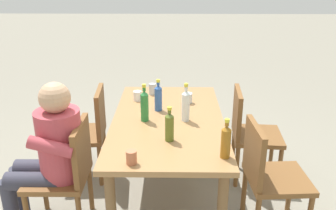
{
  "coord_description": "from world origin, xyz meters",
  "views": [
    {
      "loc": [
        2.7,
        0.04,
        1.94
      ],
      "look_at": [
        0.0,
        0.0,
        0.88
      ],
      "focal_mm": 38.98,
      "sensor_mm": 36.0,
      "label": 1
    }
  ],
  "objects": [
    {
      "name": "cup_glass",
      "position": [
        -0.36,
        0.17,
        0.8
      ],
      "size": [
        0.08,
        0.08,
        0.09
      ],
      "primitive_type": "cylinder",
      "color": "silver",
      "rests_on": "dining_table"
    },
    {
      "name": "cup_white",
      "position": [
        -0.41,
        -0.28,
        0.8
      ],
      "size": [
        0.07,
        0.07,
        0.09
      ],
      "primitive_type": "cylinder",
      "color": "white",
      "rests_on": "dining_table"
    },
    {
      "name": "cup_steel",
      "position": [
        -0.58,
        -0.16,
        0.81
      ],
      "size": [
        0.07,
        0.07,
        0.11
      ],
      "primitive_type": "cylinder",
      "color": "#B2B7BC",
      "rests_on": "dining_table"
    },
    {
      "name": "ground_plane",
      "position": [
        0.0,
        0.0,
        0.0
      ],
      "size": [
        24.0,
        24.0,
        0.0
      ],
      "primitive_type": "plane",
      "color": "gray"
    },
    {
      "name": "cup_terracotta",
      "position": [
        0.7,
        -0.22,
        0.8
      ],
      "size": [
        0.07,
        0.07,
        0.09
      ],
      "primitive_type": "cylinder",
      "color": "#BC6B47",
      "rests_on": "dining_table"
    },
    {
      "name": "bottle_blue",
      "position": [
        -0.18,
        -0.08,
        0.88
      ],
      "size": [
        0.06,
        0.06,
        0.27
      ],
      "color": "#2D56A3",
      "rests_on": "dining_table"
    },
    {
      "name": "dining_table",
      "position": [
        0.0,
        0.0,
        0.66
      ],
      "size": [
        1.6,
        0.89,
        0.76
      ],
      "color": "#A37547",
      "rests_on": "ground_plane"
    },
    {
      "name": "bottle_olive",
      "position": [
        0.38,
        0.02,
        0.87
      ],
      "size": [
        0.06,
        0.06,
        0.26
      ],
      "color": "#566623",
      "rests_on": "dining_table"
    },
    {
      "name": "chair_near_left",
      "position": [
        -0.37,
        -0.75,
        0.49
      ],
      "size": [
        0.47,
        0.47,
        0.87
      ],
      "color": "brown",
      "rests_on": "ground_plane"
    },
    {
      "name": "person_in_white_shirt",
      "position": [
        0.36,
        -0.85,
        0.66
      ],
      "size": [
        0.47,
        0.61,
        1.18
      ],
      "color": "#B7424C",
      "rests_on": "ground_plane"
    },
    {
      "name": "backpack_by_near_side",
      "position": [
        -1.44,
        0.11,
        0.19
      ],
      "size": [
        0.32,
        0.23,
        0.39
      ],
      "color": "maroon",
      "rests_on": "ground_plane"
    },
    {
      "name": "bottle_amber",
      "position": [
        0.61,
        0.38,
        0.87
      ],
      "size": [
        0.06,
        0.06,
        0.27
      ],
      "color": "#996019",
      "rests_on": "dining_table"
    },
    {
      "name": "chair_near_right",
      "position": [
        0.36,
        -0.75,
        0.49
      ],
      "size": [
        0.44,
        0.44,
        0.87
      ],
      "color": "brown",
      "rests_on": "ground_plane"
    },
    {
      "name": "chair_far_left",
      "position": [
        -0.37,
        0.75,
        0.49
      ],
      "size": [
        0.47,
        0.47,
        0.87
      ],
      "color": "brown",
      "rests_on": "ground_plane"
    },
    {
      "name": "chair_far_right",
      "position": [
        0.36,
        0.75,
        0.49
      ],
      "size": [
        0.47,
        0.47,
        0.87
      ],
      "color": "brown",
      "rests_on": "ground_plane"
    },
    {
      "name": "bottle_green",
      "position": [
        0.04,
        -0.18,
        0.89
      ],
      "size": [
        0.06,
        0.06,
        0.3
      ],
      "color": "#287A38",
      "rests_on": "dining_table"
    },
    {
      "name": "bottle_clear",
      "position": [
        0.03,
        0.14,
        0.89
      ],
      "size": [
        0.06,
        0.06,
        0.31
      ],
      "color": "white",
      "rests_on": "dining_table"
    }
  ]
}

